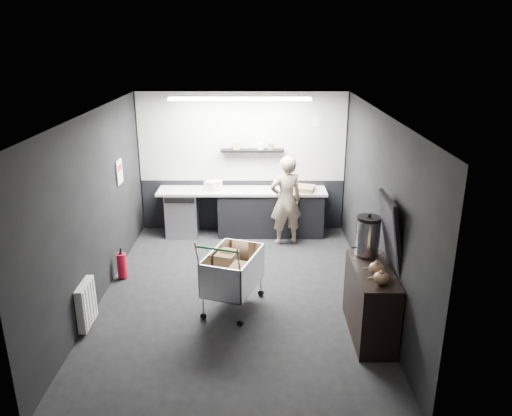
{
  "coord_description": "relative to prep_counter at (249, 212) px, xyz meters",
  "views": [
    {
      "loc": [
        0.32,
        -6.64,
        3.69
      ],
      "look_at": [
        0.28,
        0.4,
        1.24
      ],
      "focal_mm": 35.0,
      "sensor_mm": 36.0,
      "label": 1
    }
  ],
  "objects": [
    {
      "name": "poster_red_band",
      "position": [
        -2.11,
        -1.12,
        1.16
      ],
      "size": [
        0.02,
        0.22,
        0.1
      ],
      "primitive_type": "cube",
      "color": "red",
      "rests_on": "poster"
    },
    {
      "name": "cardboard_box",
      "position": [
        0.99,
        -0.05,
        0.49
      ],
      "size": [
        0.54,
        0.46,
        0.09
      ],
      "primitive_type": "cube",
      "rotation": [
        0.0,
        0.0,
        -0.27
      ],
      "color": "#92784E",
      "rests_on": "prep_counter"
    },
    {
      "name": "kitchen_wall_panel",
      "position": [
        -0.14,
        0.31,
        1.39
      ],
      "size": [
        3.95,
        0.02,
        1.7
      ],
      "primitive_type": "cube",
      "color": "#B4B4B0",
      "rests_on": "wall_back"
    },
    {
      "name": "ceiling_strip",
      "position": [
        -0.14,
        -0.57,
        2.21
      ],
      "size": [
        2.4,
        0.2,
        0.04
      ],
      "primitive_type": "cube",
      "color": "white",
      "rests_on": "ceiling"
    },
    {
      "name": "radiator",
      "position": [
        -2.08,
        -3.32,
        -0.11
      ],
      "size": [
        0.1,
        0.5,
        0.6
      ],
      "primitive_type": "cube",
      "color": "white",
      "rests_on": "wall_left"
    },
    {
      "name": "sideboard",
      "position": [
        1.62,
        -3.41,
        0.13
      ],
      "size": [
        0.53,
        1.24,
        1.86
      ],
      "color": "black",
      "rests_on": "floor"
    },
    {
      "name": "fire_extinguisher",
      "position": [
        -1.99,
        -1.9,
        -0.22
      ],
      "size": [
        0.15,
        0.15,
        0.5
      ],
      "color": "red",
      "rests_on": "floor"
    },
    {
      "name": "prep_counter",
      "position": [
        0.0,
        0.0,
        0.0
      ],
      "size": [
        3.2,
        0.61,
        0.9
      ],
      "color": "black",
      "rests_on": "floor"
    },
    {
      "name": "shopping_cart",
      "position": [
        -0.18,
        -2.78,
        0.09
      ],
      "size": [
        0.92,
        1.22,
        1.14
      ],
      "color": "silver",
      "rests_on": "floor"
    },
    {
      "name": "person",
      "position": [
        0.68,
        -0.45,
        0.38
      ],
      "size": [
        0.7,
        0.56,
        1.67
      ],
      "primitive_type": "imported",
      "rotation": [
        0.0,
        0.0,
        3.43
      ],
      "color": "#C0B198",
      "rests_on": "floor"
    },
    {
      "name": "floating_shelf",
      "position": [
        0.06,
        0.2,
        1.16
      ],
      "size": [
        1.2,
        0.22,
        0.04
      ],
      "primitive_type": "cube",
      "color": "black",
      "rests_on": "wall_back"
    },
    {
      "name": "poster",
      "position": [
        -2.12,
        -1.12,
        1.09
      ],
      "size": [
        0.02,
        0.3,
        0.4
      ],
      "primitive_type": "cube",
      "color": "white",
      "rests_on": "wall_left"
    },
    {
      "name": "ceiling",
      "position": [
        -0.14,
        -2.42,
        2.24
      ],
      "size": [
        5.5,
        5.5,
        0.0
      ],
      "primitive_type": "plane",
      "rotation": [
        3.14,
        0.0,
        0.0
      ],
      "color": "silver",
      "rests_on": "wall_back"
    },
    {
      "name": "wall_clock",
      "position": [
        1.26,
        0.3,
        1.69
      ],
      "size": [
        0.2,
        0.03,
        0.2
      ],
      "primitive_type": "cylinder",
      "rotation": [
        1.57,
        0.0,
        0.0
      ],
      "color": "white",
      "rests_on": "wall_back"
    },
    {
      "name": "dado_panel",
      "position": [
        -0.14,
        0.31,
        0.04
      ],
      "size": [
        3.95,
        0.02,
        1.0
      ],
      "primitive_type": "cube",
      "color": "black",
      "rests_on": "wall_back"
    },
    {
      "name": "wall_right",
      "position": [
        1.86,
        -2.42,
        0.89
      ],
      "size": [
        0.0,
        5.5,
        5.5
      ],
      "primitive_type": "plane",
      "rotation": [
        1.57,
        0.0,
        -1.57
      ],
      "color": "black",
      "rests_on": "floor"
    },
    {
      "name": "floor",
      "position": [
        -0.14,
        -2.42,
        -0.46
      ],
      "size": [
        5.5,
        5.5,
        0.0
      ],
      "primitive_type": "plane",
      "color": "black",
      "rests_on": "ground"
    },
    {
      "name": "wall_left",
      "position": [
        -2.14,
        -2.42,
        0.89
      ],
      "size": [
        0.0,
        5.5,
        5.5
      ],
      "primitive_type": "plane",
      "rotation": [
        1.57,
        0.0,
        1.57
      ],
      "color": "black",
      "rests_on": "floor"
    },
    {
      "name": "white_container",
      "position": [
        -0.73,
        -0.05,
        0.53
      ],
      "size": [
        0.25,
        0.22,
        0.18
      ],
      "primitive_type": "cube",
      "rotation": [
        0.0,
        0.0,
        -0.41
      ],
      "color": "white",
      "rests_on": "prep_counter"
    },
    {
      "name": "wall_back",
      "position": [
        -0.14,
        0.33,
        0.89
      ],
      "size": [
        5.5,
        0.0,
        5.5
      ],
      "primitive_type": "plane",
      "rotation": [
        1.57,
        0.0,
        0.0
      ],
      "color": "black",
      "rests_on": "floor"
    },
    {
      "name": "pink_tub",
      "position": [
        -0.59,
        0.0,
        0.53
      ],
      "size": [
        0.18,
        0.18,
        0.18
      ],
      "primitive_type": "cylinder",
      "color": "silver",
      "rests_on": "prep_counter"
    },
    {
      "name": "wall_front",
      "position": [
        -0.14,
        -5.17,
        0.89
      ],
      "size": [
        5.5,
        0.0,
        5.5
      ],
      "primitive_type": "plane",
      "rotation": [
        -1.57,
        0.0,
        0.0
      ],
      "color": "black",
      "rests_on": "floor"
    }
  ]
}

